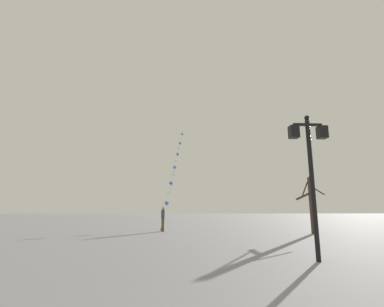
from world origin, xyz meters
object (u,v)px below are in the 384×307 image
twin_lantern_lamp_post (310,157)px  kite_train (175,165)px  kite_flyer (163,218)px  bare_tree (311,204)px

twin_lantern_lamp_post → kite_train: 21.12m
kite_flyer → bare_tree: 9.90m
twin_lantern_lamp_post → kite_train: (-4.44, 20.44, 2.92)m
kite_train → bare_tree: bearing=-51.1°
twin_lantern_lamp_post → bare_tree: size_ratio=1.23×
kite_flyer → bare_tree: (9.59, -2.26, 0.96)m
kite_flyer → kite_train: bearing=0.2°
kite_train → bare_tree: (8.89, -11.03, -4.18)m
twin_lantern_lamp_post → bare_tree: twin_lantern_lamp_post is taller
kite_train → kite_flyer: 10.19m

